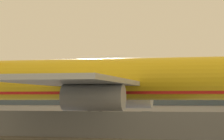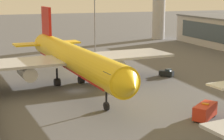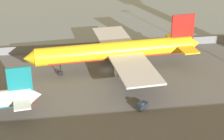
{
  "view_description": "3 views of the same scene",
  "coord_description": "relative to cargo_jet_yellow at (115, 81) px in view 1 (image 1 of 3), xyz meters",
  "views": [
    {
      "loc": [
        15.88,
        -60.52,
        3.61
      ],
      "look_at": [
        -4.43,
        2.44,
        7.39
      ],
      "focal_mm": 85.0,
      "sensor_mm": 36.0,
      "label": 1
    },
    {
      "loc": [
        68.85,
        -17.71,
        19.28
      ],
      "look_at": [
        2.39,
        6.54,
        4.22
      ],
      "focal_mm": 60.0,
      "sensor_mm": 36.0,
      "label": 2
    },
    {
      "loc": [
        13.34,
        98.26,
        46.92
      ],
      "look_at": [
        -0.48,
        7.35,
        3.43
      ],
      "focal_mm": 60.0,
      "sensor_mm": 36.0,
      "label": 3
    }
  ],
  "objects": [
    {
      "name": "ground_plane",
      "position": [
        3.33,
        -0.19,
        -5.93
      ],
      "size": [
        500.0,
        500.0,
        0.0
      ],
      "primitive_type": "plane",
      "color": "#565659"
    },
    {
      "name": "baggage_tug",
      "position": [
        -2.06,
        22.54,
        -5.13
      ],
      "size": [
        3.46,
        3.31,
        1.8
      ],
      "color": "#1E2328",
      "rests_on": "ground"
    },
    {
      "name": "cargo_jet_yellow",
      "position": [
        0.0,
        0.0,
        0.0
      ],
      "size": [
        52.08,
        44.68,
        15.54
      ],
      "color": "yellow",
      "rests_on": "ground"
    },
    {
      "name": "perimeter_fence",
      "position": [
        3.33,
        -16.19,
        -4.62
      ],
      "size": [
        280.0,
        0.1,
        2.63
      ],
      "color": "slate",
      "rests_on": "ground"
    },
    {
      "name": "terminal_building",
      "position": [
        0.64,
        65.32,
        -0.76
      ],
      "size": [
        117.69,
        17.62,
        10.32
      ],
      "color": "#B2B2B7",
      "rests_on": "ground"
    }
  ]
}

